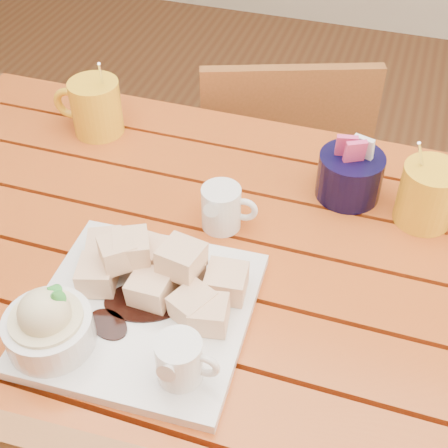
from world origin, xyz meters
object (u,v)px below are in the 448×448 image
(table, at_px, (201,302))
(chair_far, at_px, (278,175))
(coffee_mug_left, at_px, (95,106))
(dessert_plate, at_px, (124,306))
(coffee_mug_right, at_px, (430,195))

(table, height_order, chair_far, chair_far)
(table, height_order, coffee_mug_left, coffee_mug_left)
(table, xyz_separation_m, dessert_plate, (-0.05, -0.15, 0.14))
(dessert_plate, relative_size, chair_far, 0.38)
(coffee_mug_left, distance_m, coffee_mug_right, 0.62)
(dessert_plate, height_order, coffee_mug_right, coffee_mug_right)
(coffee_mug_right, distance_m, chair_far, 0.64)
(coffee_mug_right, bearing_deg, dessert_plate, -123.32)
(dessert_plate, xyz_separation_m, chair_far, (0.04, 0.76, -0.33))
(table, distance_m, coffee_mug_right, 0.40)
(table, relative_size, chair_far, 1.48)
(table, xyz_separation_m, coffee_mug_left, (-0.30, 0.26, 0.16))
(coffee_mug_right, relative_size, chair_far, 0.19)
(coffee_mug_right, xyz_separation_m, chair_far, (-0.33, 0.41, -0.35))
(table, bearing_deg, dessert_plate, -109.12)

